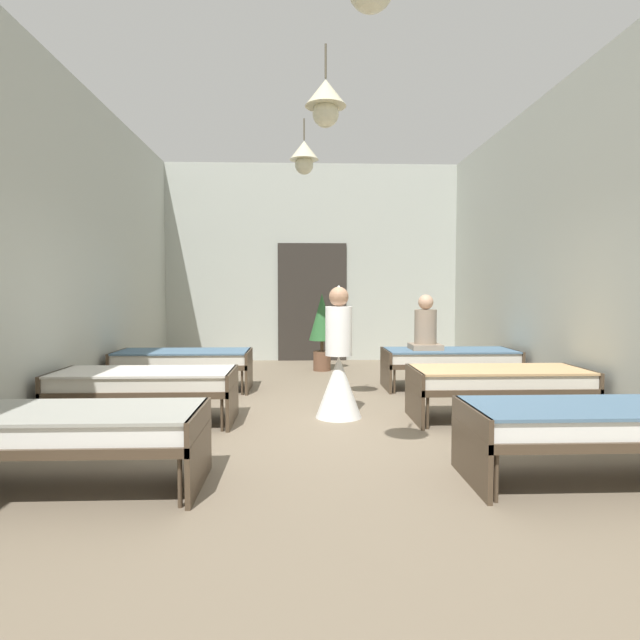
{
  "coord_description": "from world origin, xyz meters",
  "views": [
    {
      "loc": [
        -0.27,
        -5.7,
        1.42
      ],
      "look_at": [
        0.0,
        1.08,
        1.05
      ],
      "focal_mm": 29.76,
      "sensor_mm": 36.0,
      "label": 1
    }
  ],
  "objects_px": {
    "bed_left_row_1": "(145,383)",
    "nurse_near_aisle": "(339,371)",
    "bed_left_row_2": "(184,360)",
    "bed_right_row_2": "(449,359)",
    "patient_seated_primary": "(425,329)",
    "bed_right_row_0": "(594,423)",
    "bed_right_row_1": "(498,380)",
    "potted_plant": "(322,324)",
    "bed_left_row_0": "(68,429)"
  },
  "relations": [
    {
      "from": "bed_left_row_1",
      "to": "nurse_near_aisle",
      "type": "bearing_deg",
      "value": 5.44
    },
    {
      "from": "bed_left_row_1",
      "to": "bed_left_row_2",
      "type": "relative_size",
      "value": 1.0
    },
    {
      "from": "bed_left_row_2",
      "to": "bed_right_row_2",
      "type": "relative_size",
      "value": 1.0
    },
    {
      "from": "bed_right_row_2",
      "to": "patient_seated_primary",
      "type": "relative_size",
      "value": 2.37
    },
    {
      "from": "patient_seated_primary",
      "to": "bed_left_row_1",
      "type": "bearing_deg",
      "value": -151.17
    },
    {
      "from": "bed_left_row_1",
      "to": "bed_right_row_2",
      "type": "distance_m",
      "value": 4.29
    },
    {
      "from": "bed_right_row_0",
      "to": "bed_right_row_2",
      "type": "xyz_separation_m",
      "value": [
        0.0,
        3.8,
        0.0
      ]
    },
    {
      "from": "bed_right_row_1",
      "to": "potted_plant",
      "type": "relative_size",
      "value": 1.38
    },
    {
      "from": "patient_seated_primary",
      "to": "bed_left_row_2",
      "type": "bearing_deg",
      "value": -179.62
    },
    {
      "from": "bed_right_row_0",
      "to": "potted_plant",
      "type": "bearing_deg",
      "value": 107.56
    },
    {
      "from": "potted_plant",
      "to": "bed_left_row_1",
      "type": "bearing_deg",
      "value": -118.96
    },
    {
      "from": "bed_right_row_2",
      "to": "nurse_near_aisle",
      "type": "distance_m",
      "value": 2.44
    },
    {
      "from": "bed_right_row_1",
      "to": "nurse_near_aisle",
      "type": "height_order",
      "value": "nurse_near_aisle"
    },
    {
      "from": "bed_right_row_2",
      "to": "patient_seated_primary",
      "type": "height_order",
      "value": "patient_seated_primary"
    },
    {
      "from": "bed_left_row_2",
      "to": "bed_right_row_2",
      "type": "bearing_deg",
      "value": 0.0
    },
    {
      "from": "bed_right_row_0",
      "to": "bed_right_row_2",
      "type": "height_order",
      "value": "same"
    },
    {
      "from": "bed_left_row_1",
      "to": "bed_left_row_2",
      "type": "height_order",
      "value": "same"
    },
    {
      "from": "bed_left_row_2",
      "to": "patient_seated_primary",
      "type": "xyz_separation_m",
      "value": [
        3.49,
        0.02,
        0.43
      ]
    },
    {
      "from": "bed_left_row_0",
      "to": "nurse_near_aisle",
      "type": "height_order",
      "value": "nurse_near_aisle"
    },
    {
      "from": "bed_right_row_0",
      "to": "bed_right_row_1",
      "type": "distance_m",
      "value": 1.9
    },
    {
      "from": "bed_right_row_1",
      "to": "potted_plant",
      "type": "distance_m",
      "value": 4.15
    },
    {
      "from": "bed_left_row_0",
      "to": "bed_left_row_2",
      "type": "xyz_separation_m",
      "value": [
        0.0,
        3.8,
        0.0
      ]
    },
    {
      "from": "bed_left_row_0",
      "to": "bed_right_row_0",
      "type": "xyz_separation_m",
      "value": [
        3.84,
        0.0,
        0.0
      ]
    },
    {
      "from": "bed_right_row_2",
      "to": "patient_seated_primary",
      "type": "xyz_separation_m",
      "value": [
        -0.35,
        0.02,
        0.43
      ]
    },
    {
      "from": "bed_left_row_1",
      "to": "bed_right_row_1",
      "type": "distance_m",
      "value": 3.84
    },
    {
      "from": "bed_left_row_2",
      "to": "bed_left_row_1",
      "type": "bearing_deg",
      "value": -90.0
    },
    {
      "from": "bed_left_row_1",
      "to": "bed_right_row_1",
      "type": "relative_size",
      "value": 1.0
    },
    {
      "from": "bed_left_row_0",
      "to": "bed_right_row_0",
      "type": "relative_size",
      "value": 1.0
    },
    {
      "from": "bed_left_row_0",
      "to": "bed_right_row_1",
      "type": "relative_size",
      "value": 1.0
    },
    {
      "from": "bed_left_row_0",
      "to": "potted_plant",
      "type": "height_order",
      "value": "potted_plant"
    },
    {
      "from": "bed_right_row_1",
      "to": "potted_plant",
      "type": "xyz_separation_m",
      "value": [
        -1.78,
        3.73,
        0.4
      ]
    },
    {
      "from": "bed_left_row_0",
      "to": "patient_seated_primary",
      "type": "relative_size",
      "value": 2.37
    },
    {
      "from": "bed_right_row_0",
      "to": "bed_right_row_2",
      "type": "relative_size",
      "value": 1.0
    },
    {
      "from": "bed_right_row_1",
      "to": "nurse_near_aisle",
      "type": "relative_size",
      "value": 1.28
    },
    {
      "from": "bed_right_row_1",
      "to": "bed_left_row_2",
      "type": "bearing_deg",
      "value": 153.7
    },
    {
      "from": "nurse_near_aisle",
      "to": "potted_plant",
      "type": "height_order",
      "value": "nurse_near_aisle"
    },
    {
      "from": "bed_left_row_0",
      "to": "patient_seated_primary",
      "type": "distance_m",
      "value": 5.2
    },
    {
      "from": "bed_left_row_0",
      "to": "bed_left_row_2",
      "type": "distance_m",
      "value": 3.8
    },
    {
      "from": "bed_right_row_0",
      "to": "bed_right_row_1",
      "type": "xyz_separation_m",
      "value": [
        0.0,
        1.9,
        0.0
      ]
    },
    {
      "from": "bed_left_row_0",
      "to": "potted_plant",
      "type": "relative_size",
      "value": 1.38
    },
    {
      "from": "bed_left_row_0",
      "to": "bed_left_row_2",
      "type": "height_order",
      "value": "same"
    },
    {
      "from": "bed_left_row_2",
      "to": "potted_plant",
      "type": "height_order",
      "value": "potted_plant"
    },
    {
      "from": "bed_left_row_1",
      "to": "patient_seated_primary",
      "type": "height_order",
      "value": "patient_seated_primary"
    },
    {
      "from": "bed_right_row_1",
      "to": "bed_left_row_2",
      "type": "xyz_separation_m",
      "value": [
        -3.84,
        1.9,
        0.0
      ]
    },
    {
      "from": "bed_right_row_1",
      "to": "bed_right_row_2",
      "type": "xyz_separation_m",
      "value": [
        0.0,
        1.9,
        0.0
      ]
    },
    {
      "from": "bed_right_row_2",
      "to": "potted_plant",
      "type": "height_order",
      "value": "potted_plant"
    },
    {
      "from": "bed_left_row_1",
      "to": "patient_seated_primary",
      "type": "xyz_separation_m",
      "value": [
        3.49,
        1.92,
        0.43
      ]
    },
    {
      "from": "patient_seated_primary",
      "to": "nurse_near_aisle",
      "type": "bearing_deg",
      "value": -129.02
    },
    {
      "from": "bed_right_row_2",
      "to": "bed_left_row_1",
      "type": "bearing_deg",
      "value": -153.7
    },
    {
      "from": "bed_left_row_2",
      "to": "bed_right_row_1",
      "type": "bearing_deg",
      "value": -26.3
    }
  ]
}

